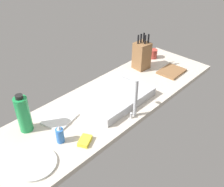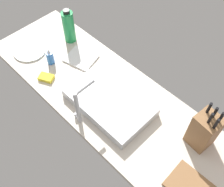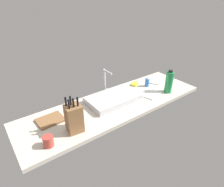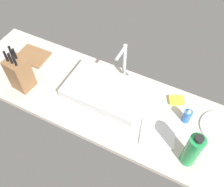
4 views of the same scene
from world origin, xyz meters
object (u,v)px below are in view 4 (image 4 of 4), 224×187
object	(u,v)px
sink_basin	(105,91)
knife_block	(20,73)
water_bottle	(192,150)
dish_towel	(158,134)
dish_sponge	(176,100)
faucet	(124,60)
cutting_board	(33,56)
soap_bottle	(187,116)
dinner_plate	(220,127)

from	to	relation	value
sink_basin	knife_block	bearing A→B (deg)	-160.47
knife_block	water_bottle	distance (cm)	109.43
dish_towel	dish_sponge	size ratio (longest dim) A/B	2.14
sink_basin	water_bottle	xyz separation A→B (cm)	(59.26, -19.60, 8.82)
knife_block	water_bottle	world-z (taller)	knife_block
faucet	knife_block	size ratio (longest dim) A/B	0.89
sink_basin	cutting_board	world-z (taller)	sink_basin
faucet	dish_towel	size ratio (longest dim) A/B	1.39
cutting_board	soap_bottle	xyz separation A→B (cm)	(112.95, -2.09, 4.17)
faucet	water_bottle	distance (cm)	66.99
sink_basin	dish_towel	world-z (taller)	sink_basin
sink_basin	water_bottle	world-z (taller)	water_bottle
cutting_board	knife_block	bearing A→B (deg)	-64.01
dinner_plate	dish_towel	world-z (taller)	same
soap_bottle	water_bottle	bearing A→B (deg)	-71.16
faucet	dish_sponge	xyz separation A→B (cm)	(38.27, -3.68, -14.50)
knife_block	dinner_plate	distance (cm)	123.98
soap_bottle	dinner_plate	bearing A→B (deg)	11.31
dinner_plate	dish_sponge	bearing A→B (deg)	166.52
dinner_plate	faucet	bearing A→B (deg)	171.06
knife_block	dish_towel	world-z (taller)	knife_block
faucet	dish_towel	world-z (taller)	faucet
dish_sponge	faucet	bearing A→B (deg)	174.51
knife_block	soap_bottle	bearing A→B (deg)	18.05
cutting_board	dish_towel	xyz separation A→B (cm)	(101.64, -18.17, -0.30)
dish_towel	dish_sponge	bearing A→B (deg)	85.28
water_bottle	dish_sponge	world-z (taller)	water_bottle
cutting_board	water_bottle	distance (cm)	123.99
sink_basin	cutting_board	xyz separation A→B (cm)	(-61.62, 5.71, -2.13)
water_bottle	dinner_plate	size ratio (longest dim) A/B	1.11
water_bottle	soap_bottle	bearing A→B (deg)	108.84
faucet	soap_bottle	xyz separation A→B (cm)	(47.38, -14.38, -10.63)
soap_bottle	dish_towel	world-z (taller)	soap_bottle
sink_basin	dinner_plate	xyz separation A→B (cm)	(70.70, 7.50, -2.43)
water_bottle	sink_basin	bearing A→B (deg)	161.70
faucet	water_bottle	size ratio (longest dim) A/B	1.06
dinner_plate	dish_sponge	distance (cm)	29.28
faucet	cutting_board	distance (cm)	68.34
water_bottle	knife_block	bearing A→B (deg)	179.06
knife_block	faucet	bearing A→B (deg)	39.62
soap_bottle	water_bottle	distance (cm)	25.46
sink_basin	dish_sponge	bearing A→B (deg)	18.74
dish_towel	dish_sponge	xyz separation A→B (cm)	(2.21, 26.79, 0.60)
cutting_board	dinner_plate	bearing A→B (deg)	0.77
cutting_board	water_bottle	world-z (taller)	water_bottle
dish_towel	cutting_board	bearing A→B (deg)	169.86
sink_basin	dish_sponge	distance (cm)	44.64
sink_basin	knife_block	world-z (taller)	knife_block
cutting_board	water_bottle	xyz separation A→B (cm)	(120.88, -25.31, 10.96)
sink_basin	cutting_board	bearing A→B (deg)	174.70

